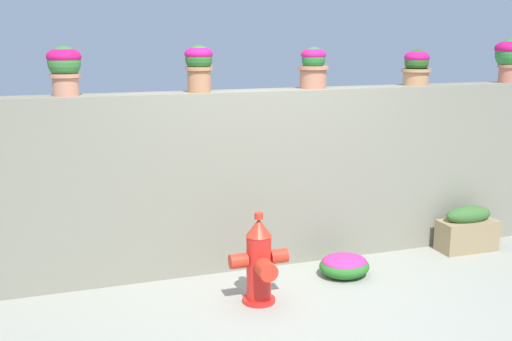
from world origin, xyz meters
The scene contains 10 objects.
ground_plane centered at (0.00, 0.00, 0.00)m, with size 24.00×24.00×0.00m, color gray.
stone_wall centered at (0.00, 1.21, 0.82)m, with size 6.23×0.32×1.64m, color gray.
potted_plant_1 centered at (-1.65, 1.21, 1.88)m, with size 0.28×0.28×0.40m.
potted_plant_2 centered at (-0.55, 1.18, 1.88)m, with size 0.25×0.25×0.40m.
potted_plant_3 centered at (0.55, 1.22, 1.85)m, with size 0.29×0.29×0.38m.
potted_plant_4 centered at (1.66, 1.22, 1.83)m, with size 0.29×0.29×0.35m.
potted_plant_5 centered at (2.76, 1.20, 1.92)m, with size 0.33×0.33×0.45m.
fire_hydrant centered at (-0.28, 0.34, 0.34)m, with size 0.48×0.39×0.75m.
flower_bush_left centered at (0.63, 0.63, 0.10)m, with size 0.46×0.41×0.20m.
planter_box centered at (2.10, 0.84, 0.22)m, with size 0.59×0.27×0.46m.
Camera 1 is at (-1.78, -4.01, 2.13)m, focal length 42.74 mm.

